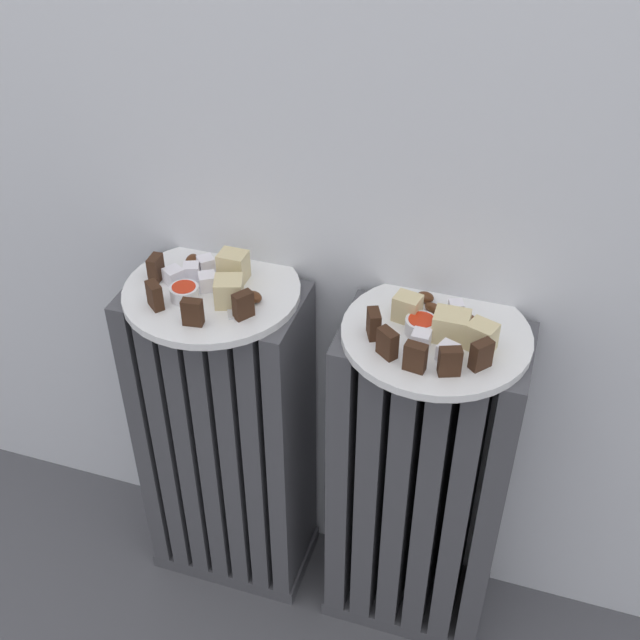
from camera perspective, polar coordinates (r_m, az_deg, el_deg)
The scene contains 33 objects.
radiator_left at distance 1.41m, azimuth -6.66°, elevation -8.67°, with size 0.28×0.16×0.62m.
radiator_right at distance 1.34m, azimuth 7.08°, elevation -11.85°, with size 0.28×0.16×0.62m.
plate_left at distance 1.20m, azimuth -7.74°, elevation 2.03°, with size 0.27×0.27×0.01m, color white.
plate_right at distance 1.12m, azimuth 8.30°, elevation -1.04°, with size 0.27×0.27×0.01m, color white.
dark_cake_slice_left_0 at distance 1.22m, azimuth -11.66°, elevation 3.65°, with size 0.03×0.02×0.04m, color #382114.
dark_cake_slice_left_1 at distance 1.16m, azimuth -11.73°, elevation 1.72°, with size 0.03×0.02×0.04m, color #382114.
dark_cake_slice_left_2 at distance 1.12m, azimuth -9.10°, elevation 0.55°, with size 0.03×0.02×0.04m, color #382114.
dark_cake_slice_left_3 at distance 1.13m, azimuth -5.51°, elevation 1.07°, with size 0.03×0.02×0.04m, color #382114.
marble_cake_slice_left_0 at distance 1.15m, azimuth -6.53°, elevation 2.04°, with size 0.04×0.04×0.04m, color beige.
marble_cake_slice_left_1 at distance 1.20m, azimuth -6.21°, elevation 3.84°, with size 0.04×0.03×0.05m, color beige.
turkish_delight_left_0 at distance 1.19m, azimuth -8.05°, elevation 2.74°, with size 0.02×0.02×0.02m, color white.
turkish_delight_left_1 at distance 1.24m, azimuth -8.16°, elevation 3.99°, with size 0.02×0.02×0.02m, color white.
turkish_delight_left_2 at distance 1.22m, azimuth -9.18°, elevation 3.45°, with size 0.02×0.02×0.02m, color white.
turkish_delight_left_3 at distance 1.21m, azimuth -10.43°, elevation 3.11°, with size 0.02×0.02×0.02m, color white.
medjool_date_left_0 at distance 1.26m, azimuth -9.17°, elevation 4.28°, with size 0.03×0.02×0.02m, color #4C2814.
medjool_date_left_1 at distance 1.16m, azimuth -4.73°, elevation 1.66°, with size 0.03×0.02×0.01m, color #4C2814.
jam_bowl_left at distance 1.18m, azimuth -9.68°, elevation 2.00°, with size 0.04×0.04×0.02m.
dark_cake_slice_right_0 at distance 1.09m, azimuth 3.86°, elevation -0.28°, with size 0.03×0.02×0.04m, color #382114.
dark_cake_slice_right_1 at distance 1.06m, azimuth 4.84°, elevation -1.66°, with size 0.03×0.02×0.04m, color #382114.
dark_cake_slice_right_2 at distance 1.04m, azimuth 6.82°, elevation -2.66°, with size 0.03×0.02×0.04m, color #382114.
dark_cake_slice_right_3 at distance 1.04m, azimuth 9.27°, elevation -2.95°, with size 0.03×0.02×0.04m, color #382114.
dark_cake_slice_right_4 at distance 1.06m, azimuth 11.45°, elevation -2.45°, with size 0.03×0.02×0.04m, color #382114.
marble_cake_slice_right_0 at distance 1.12m, azimuth 6.25°, elevation 0.87°, with size 0.04×0.03×0.04m, color beige.
marble_cake_slice_right_1 at distance 1.10m, azimuth 9.35°, elevation -0.43°, with size 0.05×0.04×0.04m, color beige.
marble_cake_slice_right_2 at distance 1.09m, azimuth 11.47°, elevation -1.18°, with size 0.04×0.03×0.04m, color beige.
turkish_delight_right_0 at distance 1.08m, azimuth 7.23°, elevation -1.40°, with size 0.02×0.02×0.02m, color white.
turkish_delight_right_1 at distance 1.07m, azimuth 9.11°, elevation -2.29°, with size 0.02×0.02×0.02m, color white.
turkish_delight_right_2 at distance 1.15m, azimuth 9.69°, elevation 0.86°, with size 0.02×0.02×0.02m, color white.
medjool_date_right_0 at distance 1.15m, azimuth 8.13°, elevation 0.82°, with size 0.03×0.02×0.01m, color #4C2814.
medjool_date_right_1 at distance 1.14m, azimuth 10.48°, elevation 0.11°, with size 0.03×0.02×0.01m, color #4C2814.
medjool_date_right_2 at distance 1.17m, azimuth 7.52°, elevation 1.63°, with size 0.03×0.02×0.02m, color #4C2814.
jam_bowl_right at distance 1.11m, azimuth 7.23°, elevation -0.37°, with size 0.04×0.04×0.02m.
fork at distance 1.18m, azimuth -6.62°, elevation 1.64°, with size 0.06×0.09×0.00m.
Camera 1 is at (0.28, -0.60, 1.32)m, focal length 44.77 mm.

